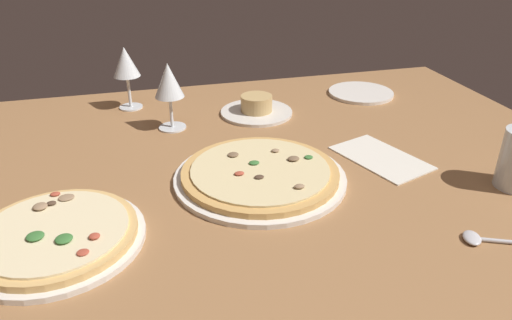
{
  "coord_description": "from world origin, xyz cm",
  "views": [
    {
      "loc": [
        -21.93,
        -85.4,
        51.22
      ],
      "look_at": [
        -0.07,
        -2.86,
        7.0
      ],
      "focal_mm": 33.81,
      "sensor_mm": 36.0,
      "label": 1
    }
  ],
  "objects_px": {
    "ramekin_on_saucer": "(256,108)",
    "wine_glass_near": "(126,64)",
    "side_plate": "(361,93)",
    "spoon": "(480,239)",
    "pizza_main": "(259,175)",
    "wine_glass_far": "(169,83)",
    "paper_menu": "(381,158)",
    "pizza_side": "(55,236)"
  },
  "relations": [
    {
      "from": "ramekin_on_saucer",
      "to": "wine_glass_near",
      "type": "relative_size",
      "value": 1.13
    },
    {
      "from": "wine_glass_near",
      "to": "side_plate",
      "type": "bearing_deg",
      "value": -5.36
    },
    {
      "from": "wine_glass_near",
      "to": "spoon",
      "type": "distance_m",
      "value": 0.92
    },
    {
      "from": "pizza_main",
      "to": "side_plate",
      "type": "height_order",
      "value": "pizza_main"
    },
    {
      "from": "pizza_main",
      "to": "spoon",
      "type": "xyz_separation_m",
      "value": [
        0.29,
        -0.28,
        -0.01
      ]
    },
    {
      "from": "pizza_main",
      "to": "wine_glass_far",
      "type": "relative_size",
      "value": 2.09
    },
    {
      "from": "pizza_main",
      "to": "paper_menu",
      "type": "relative_size",
      "value": 1.68
    },
    {
      "from": "paper_menu",
      "to": "spoon",
      "type": "distance_m",
      "value": 0.31
    },
    {
      "from": "pizza_side",
      "to": "spoon",
      "type": "bearing_deg",
      "value": -14.6
    },
    {
      "from": "pizza_side",
      "to": "wine_glass_near",
      "type": "distance_m",
      "value": 0.6
    },
    {
      "from": "side_plate",
      "to": "spoon",
      "type": "xyz_separation_m",
      "value": [
        -0.12,
        -0.69,
        0.0
      ]
    },
    {
      "from": "ramekin_on_saucer",
      "to": "side_plate",
      "type": "bearing_deg",
      "value": 11.63
    },
    {
      "from": "wine_glass_near",
      "to": "pizza_side",
      "type": "bearing_deg",
      "value": -103.19
    },
    {
      "from": "pizza_main",
      "to": "spoon",
      "type": "height_order",
      "value": "pizza_main"
    },
    {
      "from": "side_plate",
      "to": "ramekin_on_saucer",
      "type": "bearing_deg",
      "value": -168.37
    },
    {
      "from": "pizza_side",
      "to": "ramekin_on_saucer",
      "type": "height_order",
      "value": "ramekin_on_saucer"
    },
    {
      "from": "side_plate",
      "to": "paper_menu",
      "type": "xyz_separation_m",
      "value": [
        -0.14,
        -0.38,
        -0.0
      ]
    },
    {
      "from": "wine_glass_far",
      "to": "wine_glass_near",
      "type": "bearing_deg",
      "value": 119.28
    },
    {
      "from": "ramekin_on_saucer",
      "to": "wine_glass_far",
      "type": "distance_m",
      "value": 0.25
    },
    {
      "from": "paper_menu",
      "to": "pizza_main",
      "type": "bearing_deg",
      "value": 165.77
    },
    {
      "from": "pizza_side",
      "to": "ramekin_on_saucer",
      "type": "relative_size",
      "value": 1.51
    },
    {
      "from": "wine_glass_far",
      "to": "spoon",
      "type": "height_order",
      "value": "wine_glass_far"
    },
    {
      "from": "ramekin_on_saucer",
      "to": "spoon",
      "type": "relative_size",
      "value": 1.78
    },
    {
      "from": "pizza_side",
      "to": "side_plate",
      "type": "height_order",
      "value": "pizza_side"
    },
    {
      "from": "ramekin_on_saucer",
      "to": "paper_menu",
      "type": "xyz_separation_m",
      "value": [
        0.19,
        -0.32,
        -0.01
      ]
    },
    {
      "from": "side_plate",
      "to": "wine_glass_near",
      "type": "bearing_deg",
      "value": 174.64
    },
    {
      "from": "ramekin_on_saucer",
      "to": "paper_menu",
      "type": "bearing_deg",
      "value": -58.68
    },
    {
      "from": "paper_menu",
      "to": "spoon",
      "type": "relative_size",
      "value": 1.92
    },
    {
      "from": "wine_glass_near",
      "to": "side_plate",
      "type": "distance_m",
      "value": 0.66
    },
    {
      "from": "wine_glass_far",
      "to": "wine_glass_near",
      "type": "height_order",
      "value": "wine_glass_near"
    },
    {
      "from": "pizza_main",
      "to": "paper_menu",
      "type": "height_order",
      "value": "pizza_main"
    },
    {
      "from": "pizza_side",
      "to": "wine_glass_far",
      "type": "height_order",
      "value": "wine_glass_far"
    },
    {
      "from": "ramekin_on_saucer",
      "to": "spoon",
      "type": "distance_m",
      "value": 0.66
    },
    {
      "from": "side_plate",
      "to": "paper_menu",
      "type": "relative_size",
      "value": 0.92
    },
    {
      "from": "ramekin_on_saucer",
      "to": "paper_menu",
      "type": "distance_m",
      "value": 0.37
    },
    {
      "from": "pizza_side",
      "to": "spoon",
      "type": "distance_m",
      "value": 0.68
    },
    {
      "from": "ramekin_on_saucer",
      "to": "wine_glass_near",
      "type": "bearing_deg",
      "value": 157.83
    },
    {
      "from": "pizza_side",
      "to": "wine_glass_far",
      "type": "xyz_separation_m",
      "value": [
        0.23,
        0.41,
        0.1
      ]
    },
    {
      "from": "pizza_side",
      "to": "wine_glass_near",
      "type": "bearing_deg",
      "value": 76.81
    },
    {
      "from": "wine_glass_far",
      "to": "side_plate",
      "type": "distance_m",
      "value": 0.57
    },
    {
      "from": "spoon",
      "to": "wine_glass_far",
      "type": "bearing_deg",
      "value": 126.36
    },
    {
      "from": "pizza_side",
      "to": "paper_menu",
      "type": "height_order",
      "value": "pizza_side"
    }
  ]
}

